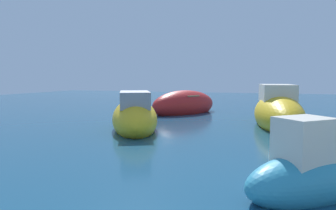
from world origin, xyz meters
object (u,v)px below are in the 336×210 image
Objects in this scene: moored_boat_3 at (311,174)px; moored_boat_0 at (278,112)px; moored_boat_4 at (184,105)px; moored_boat_5 at (135,117)px.

moored_boat_0 is at bearing 50.24° from moored_boat_3.
moored_boat_4 is at bearing 73.22° from moored_boat_3.
moored_boat_3 is 13.41m from moored_boat_4.
moored_boat_5 reaches higher than moored_boat_4.
moored_boat_0 is at bearing -87.89° from moored_boat_5.
moored_boat_0 is 6.54m from moored_boat_5.
moored_boat_5 is at bearing -154.73° from moored_boat_4.
moored_boat_0 reaches higher than moored_boat_4.
moored_boat_5 is (-6.15, 5.52, 0.15)m from moored_boat_3.
moored_boat_3 is (0.39, -8.63, -0.21)m from moored_boat_0.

